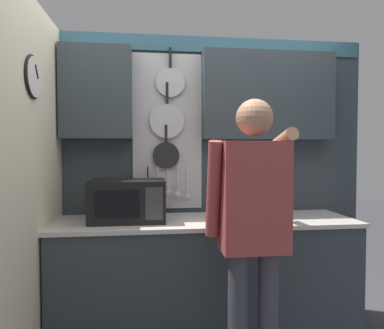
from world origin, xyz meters
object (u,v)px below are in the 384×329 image
at_px(microwave, 128,200).
at_px(utensil_crock, 218,206).
at_px(knife_block, 275,206).
at_px(person, 253,219).

relative_size(microwave, utensil_crock, 1.53).
xyz_separation_m(knife_block, person, (-0.36, -0.61, 0.03)).
distance_m(knife_block, utensil_crock, 0.45).
relative_size(knife_block, utensil_crock, 0.70).
bearing_deg(knife_block, utensil_crock, 179.86).
relative_size(microwave, person, 0.31).
height_order(knife_block, person, person).
bearing_deg(knife_block, person, -120.61).
distance_m(utensil_crock, person, 0.62).
distance_m(microwave, knife_block, 1.12).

